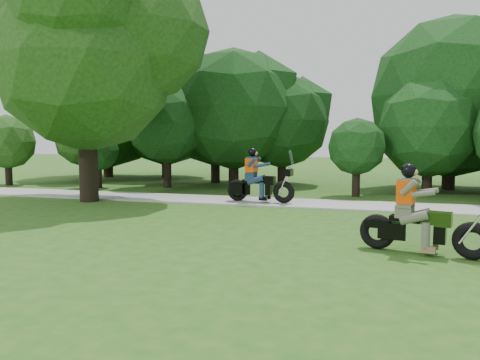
# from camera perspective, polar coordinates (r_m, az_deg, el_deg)

# --- Properties ---
(ground) EXTENTS (100.00, 100.00, 0.00)m
(ground) POSITION_cam_1_polar(r_m,az_deg,el_deg) (8.63, 17.90, -10.74)
(ground) COLOR #235819
(ground) RESTS_ON ground
(walkway) EXTENTS (60.00, 2.20, 0.06)m
(walkway) POSITION_cam_1_polar(r_m,az_deg,el_deg) (16.47, 17.38, -3.12)
(walkway) COLOR #A4A49E
(walkway) RESTS_ON ground
(tree_line) EXTENTS (39.67, 12.06, 7.76)m
(tree_line) POSITION_cam_1_polar(r_m,az_deg,el_deg) (22.92, 19.35, 8.20)
(tree_line) COLOR black
(tree_line) RESTS_ON ground
(big_tree_west) EXTENTS (8.64, 6.56, 9.96)m
(big_tree_west) POSITION_cam_1_polar(r_m,az_deg,el_deg) (18.65, -17.84, 15.48)
(big_tree_west) COLOR black
(big_tree_west) RESTS_ON ground
(chopper_motorcycle) EXTENTS (2.52, 1.01, 1.82)m
(chopper_motorcycle) POSITION_cam_1_polar(r_m,az_deg,el_deg) (10.06, 20.72, -4.65)
(chopper_motorcycle) COLOR black
(chopper_motorcycle) RESTS_ON ground
(touring_motorcycle) EXTENTS (2.52, 0.82, 1.92)m
(touring_motorcycle) POSITION_cam_1_polar(r_m,az_deg,el_deg) (16.62, 1.96, -0.30)
(touring_motorcycle) COLOR black
(touring_motorcycle) RESTS_ON walkway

